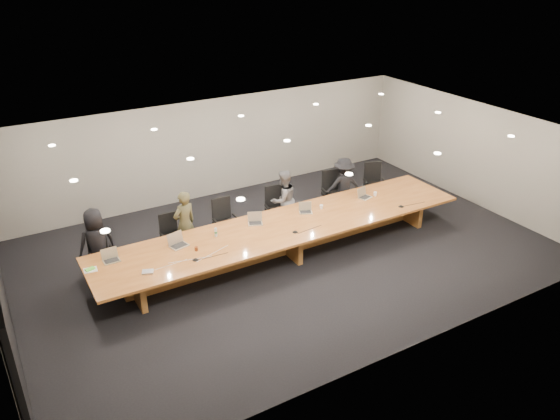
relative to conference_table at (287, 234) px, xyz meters
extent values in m
plane|color=black|center=(0.00, 0.00, -0.52)|extent=(12.00, 12.00, 0.00)
cube|color=#B6B1A6|center=(0.00, 4.00, 0.88)|extent=(12.00, 0.02, 2.80)
cube|color=brown|center=(0.00, 0.00, 0.20)|extent=(9.00, 1.80, 0.06)
cube|color=brown|center=(0.00, 0.00, -0.18)|extent=(7.65, 0.15, 0.69)
cube|color=brown|center=(-3.60, 0.00, -0.18)|extent=(0.12, 1.26, 0.69)
cube|color=brown|center=(0.00, 0.00, -0.18)|extent=(0.12, 1.26, 0.69)
cube|color=brown|center=(3.60, 0.00, -0.18)|extent=(0.12, 1.26, 0.69)
imported|color=black|center=(-3.99, 1.20, 0.28)|extent=(0.82, 0.56, 1.60)
imported|color=#3E3A22|center=(-2.03, 1.15, 0.27)|extent=(0.66, 0.52, 1.59)
imported|color=#565659|center=(0.61, 1.18, 0.25)|extent=(0.84, 0.70, 1.55)
imported|color=black|center=(2.45, 1.16, 0.25)|extent=(1.12, 0.83, 1.54)
cylinder|color=silver|center=(-1.63, 0.31, 0.33)|extent=(0.06, 0.06, 0.20)
cylinder|color=maroon|center=(-2.25, -0.07, 0.27)|extent=(0.09, 0.09, 0.09)
cone|color=white|center=(1.17, 0.31, 0.28)|extent=(0.09, 0.09, 0.10)
cone|color=white|center=(2.79, 0.25, 0.28)|extent=(0.11, 0.11, 0.10)
cube|color=white|center=(-4.35, 0.26, 0.24)|extent=(0.27, 0.23, 0.02)
cube|color=#64D438|center=(-4.35, 0.26, 0.26)|extent=(0.20, 0.15, 0.03)
cube|color=#B8B8BD|center=(-3.40, -0.39, 0.25)|extent=(0.26, 0.24, 0.03)
cone|color=black|center=(-2.41, -0.41, 0.25)|extent=(0.16, 0.16, 0.03)
cone|color=black|center=(-0.02, -0.41, 0.25)|extent=(0.14, 0.14, 0.03)
cone|color=black|center=(2.93, -0.58, 0.25)|extent=(0.15, 0.15, 0.03)
camera|label=1|loc=(-5.72, -9.54, 5.97)|focal=35.00mm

